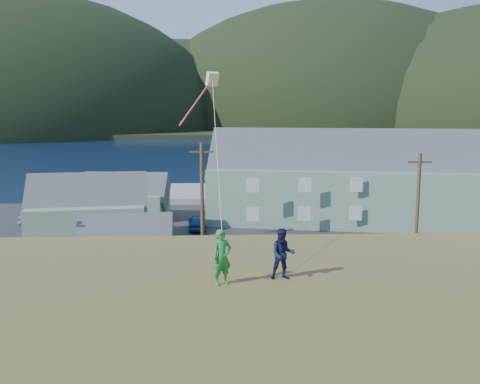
# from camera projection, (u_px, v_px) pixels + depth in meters

# --- Properties ---
(ground) EXTENTS (900.00, 900.00, 0.00)m
(ground) POSITION_uv_depth(u_px,v_px,m) (190.00, 298.00, 34.69)
(ground) COLOR #0A1638
(ground) RESTS_ON ground
(grass_strip) EXTENTS (110.00, 8.00, 0.10)m
(grass_strip) POSITION_uv_depth(u_px,v_px,m) (189.00, 309.00, 32.71)
(grass_strip) COLOR #4C3D19
(grass_strip) RESTS_ON ground
(waterfront_lot) EXTENTS (72.00, 36.00, 0.12)m
(waterfront_lot) POSITION_uv_depth(u_px,v_px,m) (199.00, 235.00, 51.46)
(waterfront_lot) COLOR #28282B
(waterfront_lot) RESTS_ON ground
(wharf) EXTENTS (26.00, 14.00, 0.90)m
(wharf) POSITION_uv_depth(u_px,v_px,m) (161.00, 194.00, 73.84)
(wharf) COLOR gray
(wharf) RESTS_ON ground
(far_shore) EXTENTS (900.00, 320.00, 2.00)m
(far_shore) POSITION_uv_depth(u_px,v_px,m) (214.00, 124.00, 360.18)
(far_shore) COLOR black
(far_shore) RESTS_ON ground
(far_hills) EXTENTS (760.00, 265.00, 143.00)m
(far_hills) POSITION_uv_depth(u_px,v_px,m) (275.00, 125.00, 311.58)
(far_hills) COLOR black
(far_hills) RESTS_ON ground
(lodge) EXTENTS (35.66, 16.19, 12.12)m
(lodge) POSITION_uv_depth(u_px,v_px,m) (373.00, 180.00, 56.28)
(lodge) COLOR gray
(lodge) RESTS_ON waterfront_lot
(shed_palegreen_near) EXTENTS (11.30, 7.95, 7.69)m
(shed_palegreen_near) POSITION_uv_depth(u_px,v_px,m) (88.00, 212.00, 48.32)
(shed_palegreen_near) COLOR gray
(shed_palegreen_near) RESTS_ON waterfront_lot
(shed_white) EXTENTS (7.05, 4.81, 5.46)m
(shed_white) POSITION_uv_depth(u_px,v_px,m) (126.00, 247.00, 39.09)
(shed_white) COLOR silver
(shed_white) RESTS_ON waterfront_lot
(shed_palegreen_far) EXTENTS (9.88, 6.33, 6.27)m
(shed_palegreen_far) POSITION_uv_depth(u_px,v_px,m) (125.00, 198.00, 58.80)
(shed_palegreen_far) COLOR slate
(shed_palegreen_far) RESTS_ON waterfront_lot
(utility_poles) EXTENTS (30.66, 0.24, 9.87)m
(utility_poles) POSITION_uv_depth(u_px,v_px,m) (195.00, 221.00, 35.43)
(utility_poles) COLOR #47331E
(utility_poles) RESTS_ON waterfront_lot
(parked_cars) EXTENTS (22.96, 12.77, 1.58)m
(parked_cars) POSITION_uv_depth(u_px,v_px,m) (118.00, 218.00, 55.92)
(parked_cars) COLOR #A5A5AA
(parked_cars) RESTS_ON waterfront_lot
(kite_flyer_green) EXTENTS (0.70, 0.61, 1.61)m
(kite_flyer_green) POSITION_uv_depth(u_px,v_px,m) (222.00, 257.00, 15.27)
(kite_flyer_green) COLOR #238236
(kite_flyer_green) RESTS_ON hillside
(kite_flyer_navy) EXTENTS (0.75, 0.59, 1.53)m
(kite_flyer_navy) POSITION_uv_depth(u_px,v_px,m) (283.00, 254.00, 15.75)
(kite_flyer_navy) COLOR #15163A
(kite_flyer_navy) RESTS_ON hillside
(kite_rig) EXTENTS (0.92, 4.06, 8.82)m
(kite_rig) POSITION_uv_depth(u_px,v_px,m) (210.00, 84.00, 21.57)
(kite_rig) COLOR #F3ECB9
(kite_rig) RESTS_ON ground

